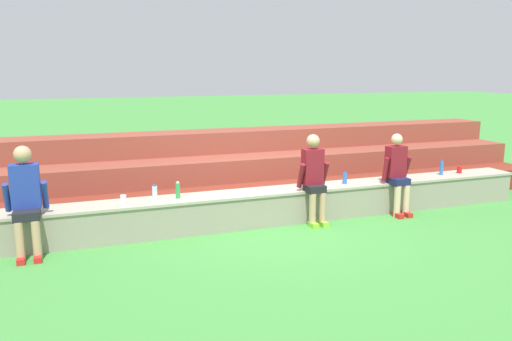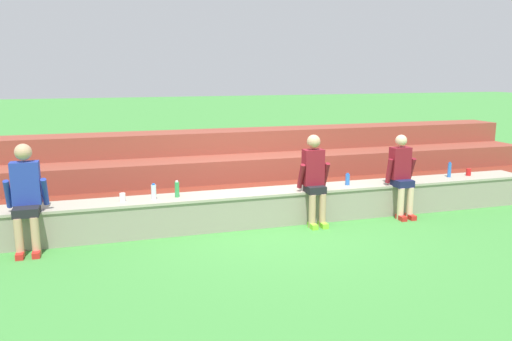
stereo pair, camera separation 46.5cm
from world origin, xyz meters
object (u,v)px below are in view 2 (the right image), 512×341
(person_left_of_center, at_px, (314,177))
(plastic_cup_left_end, at_px, (123,197))
(water_bottle_mid_left, at_px, (449,170))
(person_far_left, at_px, (26,194))
(plastic_cup_right_end, at_px, (469,172))
(water_bottle_near_right, at_px, (347,179))
(water_bottle_center_gap, at_px, (177,189))
(water_bottle_near_left, at_px, (154,192))
(person_center, at_px, (402,174))

(person_left_of_center, height_order, plastic_cup_left_end, person_left_of_center)
(person_left_of_center, relative_size, water_bottle_mid_left, 5.24)
(person_far_left, bearing_deg, plastic_cup_right_end, 2.43)
(person_far_left, bearing_deg, water_bottle_mid_left, 2.51)
(water_bottle_near_right, xyz_separation_m, water_bottle_center_gap, (-2.90, 0.01, 0.03))
(water_bottle_mid_left, relative_size, water_bottle_near_right, 1.36)
(plastic_cup_left_end, bearing_deg, person_far_left, -168.87)
(person_left_of_center, bearing_deg, water_bottle_near_left, 174.08)
(water_bottle_near_left, height_order, plastic_cup_left_end, water_bottle_near_left)
(person_left_of_center, relative_size, plastic_cup_left_end, 11.48)
(person_center, bearing_deg, person_left_of_center, 179.81)
(water_bottle_mid_left, relative_size, water_bottle_near_left, 1.13)
(plastic_cup_right_end, bearing_deg, water_bottle_center_gap, -179.63)
(water_bottle_mid_left, height_order, plastic_cup_right_end, water_bottle_mid_left)
(person_left_of_center, bearing_deg, person_far_left, 179.70)
(person_center, bearing_deg, plastic_cup_right_end, 11.84)
(person_far_left, height_order, person_center, person_far_left)
(person_center, distance_m, plastic_cup_left_end, 4.59)
(person_center, height_order, water_bottle_near_right, person_center)
(water_bottle_near_right, bearing_deg, person_far_left, -176.89)
(water_bottle_mid_left, distance_m, water_bottle_near_left, 5.34)
(water_bottle_mid_left, xyz_separation_m, water_bottle_near_left, (-5.34, -0.07, -0.02))
(plastic_cup_left_end, distance_m, plastic_cup_right_end, 6.23)
(person_center, height_order, water_bottle_mid_left, person_center)
(plastic_cup_left_end, bearing_deg, water_bottle_near_left, -1.64)
(person_center, bearing_deg, person_far_left, 179.73)
(person_center, height_order, plastic_cup_right_end, person_center)
(water_bottle_near_right, height_order, water_bottle_center_gap, water_bottle_center_gap)
(person_far_left, xyz_separation_m, person_center, (5.86, -0.03, -0.06))
(water_bottle_near_left, relative_size, plastic_cup_right_end, 1.91)
(person_far_left, distance_m, water_bottle_mid_left, 7.09)
(person_far_left, relative_size, plastic_cup_right_end, 11.56)
(water_bottle_near_left, distance_m, water_bottle_near_right, 3.26)
(person_far_left, distance_m, plastic_cup_right_end, 7.52)
(person_left_of_center, distance_m, water_bottle_mid_left, 2.84)
(water_bottle_near_left, bearing_deg, person_center, -3.70)
(person_far_left, bearing_deg, water_bottle_near_right, 3.11)
(water_bottle_mid_left, bearing_deg, water_bottle_near_right, -178.93)
(water_bottle_center_gap, bearing_deg, plastic_cup_left_end, -177.72)
(person_center, xyz_separation_m, water_bottle_near_right, (-0.86, 0.30, -0.11))
(person_far_left, bearing_deg, person_left_of_center, -0.30)
(person_far_left, height_order, plastic_cup_left_end, person_far_left)
(person_far_left, xyz_separation_m, water_bottle_center_gap, (2.10, 0.28, -0.14))
(water_bottle_near_left, distance_m, water_bottle_center_gap, 0.36)
(plastic_cup_left_end, relative_size, plastic_cup_right_end, 0.99)
(person_left_of_center, bearing_deg, plastic_cup_right_end, 5.99)
(water_bottle_near_right, relative_size, plastic_cup_left_end, 1.61)
(water_bottle_near_right, bearing_deg, person_center, -19.25)
(water_bottle_near_left, relative_size, water_bottle_near_right, 1.20)
(person_far_left, relative_size, person_center, 1.06)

